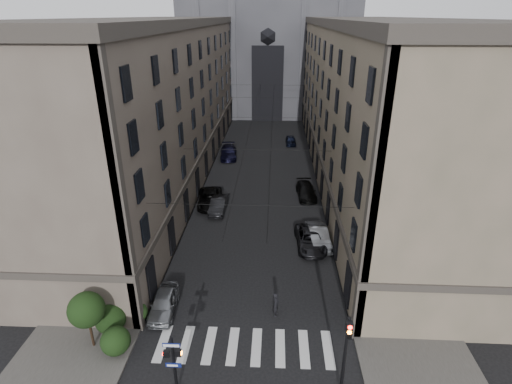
% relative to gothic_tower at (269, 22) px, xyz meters
% --- Properties ---
extents(sidewalk_left, '(7.00, 80.00, 0.15)m').
position_rel_gothic_tower_xyz_m(sidewalk_left, '(-10.50, -38.96, -17.72)').
color(sidewalk_left, '#383533').
rests_on(sidewalk_left, ground).
extents(sidewalk_right, '(7.00, 80.00, 0.15)m').
position_rel_gothic_tower_xyz_m(sidewalk_right, '(10.50, -38.96, -17.72)').
color(sidewalk_right, '#383533').
rests_on(sidewalk_right, ground).
extents(zebra_crossing, '(11.00, 3.20, 0.01)m').
position_rel_gothic_tower_xyz_m(zebra_crossing, '(0.00, -69.96, -17.79)').
color(zebra_crossing, beige).
rests_on(zebra_crossing, ground).
extents(building_left, '(13.60, 60.60, 18.85)m').
position_rel_gothic_tower_xyz_m(building_left, '(-13.44, -38.96, -8.45)').
color(building_left, '#4F453D').
rests_on(building_left, ground).
extents(building_right, '(13.60, 60.60, 18.85)m').
position_rel_gothic_tower_xyz_m(building_right, '(13.44, -38.96, -8.45)').
color(building_right, brown).
rests_on(building_right, ground).
extents(gothic_tower, '(35.00, 23.00, 58.00)m').
position_rel_gothic_tower_xyz_m(gothic_tower, '(0.00, 0.00, 0.00)').
color(gothic_tower, '#2D2D33').
rests_on(gothic_tower, ground).
extents(pedestrian_signal_left, '(1.02, 0.38, 4.00)m').
position_rel_gothic_tower_xyz_m(pedestrian_signal_left, '(-3.51, -73.46, -15.48)').
color(pedestrian_signal_left, black).
rests_on(pedestrian_signal_left, ground).
extents(traffic_light_right, '(0.34, 0.50, 5.20)m').
position_rel_gothic_tower_xyz_m(traffic_light_right, '(5.60, -73.04, -14.51)').
color(traffic_light_right, black).
rests_on(traffic_light_right, ground).
extents(shrub_cluster, '(3.90, 4.40, 3.90)m').
position_rel_gothic_tower_xyz_m(shrub_cluster, '(-8.72, -69.95, -16.00)').
color(shrub_cluster, black).
rests_on(shrub_cluster, sidewalk_left).
extents(tram_wires, '(14.00, 60.00, 0.43)m').
position_rel_gothic_tower_xyz_m(tram_wires, '(0.00, -39.33, -10.55)').
color(tram_wires, black).
rests_on(tram_wires, ground).
extents(car_left_near, '(1.89, 4.31, 1.45)m').
position_rel_gothic_tower_xyz_m(car_left_near, '(-5.90, -66.96, -17.07)').
color(car_left_near, slate).
rests_on(car_left_near, ground).
extents(car_left_midnear, '(1.66, 4.50, 1.47)m').
position_rel_gothic_tower_xyz_m(car_left_midnear, '(-4.20, -51.22, -17.06)').
color(car_left_midnear, black).
rests_on(car_left_midnear, ground).
extents(car_left_midfar, '(3.15, 5.78, 1.54)m').
position_rel_gothic_tower_xyz_m(car_left_midfar, '(-5.34, -49.66, -17.03)').
color(car_left_midfar, black).
rests_on(car_left_midfar, ground).
extents(car_left_far, '(2.89, 5.87, 1.64)m').
position_rel_gothic_tower_xyz_m(car_left_far, '(-5.10, -33.72, -16.98)').
color(car_left_far, black).
rests_on(car_left_far, ground).
extents(car_right_near, '(2.23, 4.98, 1.59)m').
position_rel_gothic_tower_xyz_m(car_right_near, '(5.75, -57.28, -17.00)').
color(car_right_near, slate).
rests_on(car_right_near, ground).
extents(car_right_midnear, '(2.79, 5.47, 1.48)m').
position_rel_gothic_tower_xyz_m(car_right_midnear, '(5.02, -57.80, -17.06)').
color(car_right_midnear, black).
rests_on(car_right_midnear, ground).
extents(car_right_midfar, '(2.36, 5.09, 1.44)m').
position_rel_gothic_tower_xyz_m(car_right_midfar, '(5.35, -46.99, -17.08)').
color(car_right_midfar, black).
rests_on(car_right_midfar, ground).
extents(car_right_far, '(1.69, 3.95, 1.33)m').
position_rel_gothic_tower_xyz_m(car_right_far, '(4.20, -26.83, -17.13)').
color(car_right_far, black).
rests_on(car_right_far, ground).
extents(pedestrian, '(0.56, 0.74, 1.83)m').
position_rel_gothic_tower_xyz_m(pedestrian, '(1.96, -66.96, -16.89)').
color(pedestrian, black).
rests_on(pedestrian, ground).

